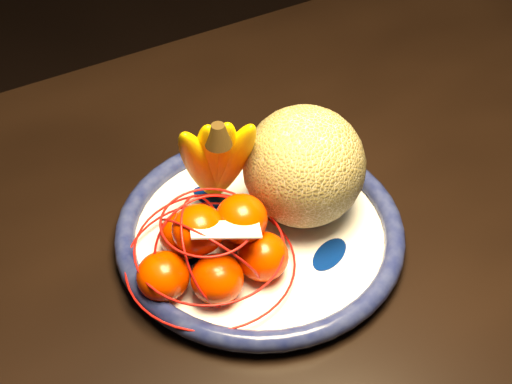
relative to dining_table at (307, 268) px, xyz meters
name	(u,v)px	position (x,y,z in m)	size (l,w,h in m)	color
dining_table	(307,268)	(0.00, 0.00, 0.00)	(1.51, 0.96, 0.73)	black
fruit_bowl	(260,233)	(-0.06, 0.00, 0.09)	(0.33, 0.33, 0.03)	white
cantaloupe	(304,166)	(0.00, 0.01, 0.16)	(0.14, 0.14, 0.14)	olive
banana_bunch	(216,157)	(-0.09, 0.06, 0.18)	(0.11, 0.11, 0.17)	#EEBE00
mandarin_bag	(214,247)	(-0.13, -0.02, 0.13)	(0.24, 0.24, 0.12)	#F52700
price_tag	(226,230)	(-0.13, -0.05, 0.17)	(0.07, 0.03, 0.00)	white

